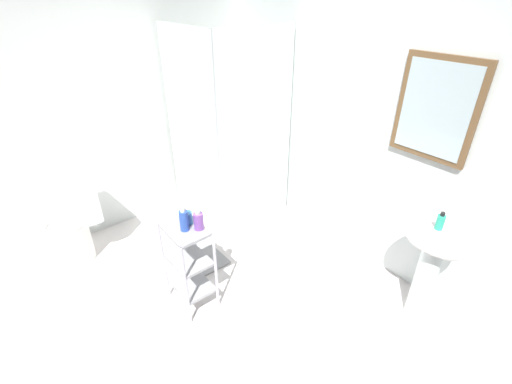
# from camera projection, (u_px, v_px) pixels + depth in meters

# --- Properties ---
(ground_plane) EXTENTS (4.20, 4.20, 0.02)m
(ground_plane) POSITION_uv_depth(u_px,v_px,m) (190.00, 339.00, 2.64)
(ground_plane) COLOR silver
(wall_back) EXTENTS (4.20, 0.14, 2.50)m
(wall_back) POSITION_uv_depth(u_px,v_px,m) (367.00, 125.00, 3.00)
(wall_back) COLOR silver
(wall_back) RESTS_ON ground_plane
(wall_left) EXTENTS (0.10, 4.20, 2.50)m
(wall_left) POSITION_uv_depth(u_px,v_px,m) (76.00, 115.00, 3.25)
(wall_left) COLOR silver
(wall_left) RESTS_ON ground_plane
(shower_stall) EXTENTS (0.92, 0.92, 2.00)m
(shower_stall) POSITION_uv_depth(u_px,v_px,m) (229.00, 177.00, 3.86)
(shower_stall) COLOR white
(shower_stall) RESTS_ON ground_plane
(pedestal_sink) EXTENTS (0.46, 0.37, 0.81)m
(pedestal_sink) POSITION_uv_depth(u_px,v_px,m) (432.00, 258.00, 2.55)
(pedestal_sink) COLOR white
(pedestal_sink) RESTS_ON ground_plane
(sink_faucet) EXTENTS (0.03, 0.03, 0.10)m
(sink_faucet) POSITION_uv_depth(u_px,v_px,m) (450.00, 220.00, 2.47)
(sink_faucet) COLOR silver
(sink_faucet) RESTS_ON pedestal_sink
(toilet) EXTENTS (0.37, 0.49, 0.76)m
(toilet) POSITION_uv_depth(u_px,v_px,m) (74.00, 230.00, 3.28)
(toilet) COLOR white
(toilet) RESTS_ON ground_plane
(storage_cart) EXTENTS (0.38, 0.28, 0.74)m
(storage_cart) POSITION_uv_depth(u_px,v_px,m) (189.00, 260.00, 2.74)
(storage_cart) COLOR silver
(storage_cart) RESTS_ON ground_plane
(hand_soap_bottle) EXTENTS (0.05, 0.05, 0.14)m
(hand_soap_bottle) POSITION_uv_depth(u_px,v_px,m) (440.00, 222.00, 2.43)
(hand_soap_bottle) COLOR #2DBC99
(hand_soap_bottle) RESTS_ON pedestal_sink
(conditioner_bottle_purple) EXTENTS (0.07, 0.07, 0.16)m
(conditioner_bottle_purple) POSITION_uv_depth(u_px,v_px,m) (198.00, 221.00, 2.55)
(conditioner_bottle_purple) COLOR purple
(conditioner_bottle_purple) RESTS_ON storage_cart
(shampoo_bottle_blue) EXTENTS (0.06, 0.06, 0.20)m
(shampoo_bottle_blue) POSITION_uv_depth(u_px,v_px,m) (184.00, 220.00, 2.53)
(shampoo_bottle_blue) COLOR blue
(shampoo_bottle_blue) RESTS_ON storage_cart
(rinse_cup) EXTENTS (0.08, 0.08, 0.09)m
(rinse_cup) POSITION_uv_depth(u_px,v_px,m) (187.00, 218.00, 2.62)
(rinse_cup) COLOR #3870B2
(rinse_cup) RESTS_ON storage_cart
(bath_mat) EXTENTS (0.60, 0.40, 0.02)m
(bath_mat) POSITION_uv_depth(u_px,v_px,m) (196.00, 255.00, 3.44)
(bath_mat) COLOR gray
(bath_mat) RESTS_ON ground_plane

